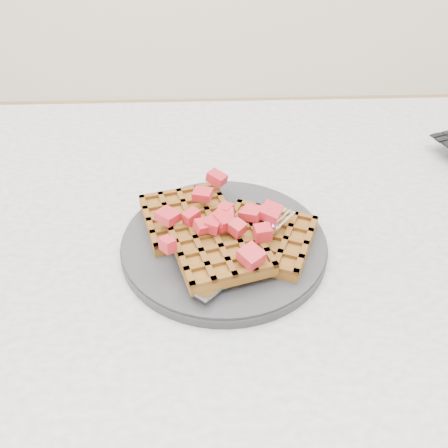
# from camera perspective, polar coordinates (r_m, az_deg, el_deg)

# --- Properties ---
(table) EXTENTS (1.20, 0.80, 0.75)m
(table) POSITION_cam_1_polar(r_m,az_deg,el_deg) (0.73, 8.92, -8.29)
(table) COLOR beige
(table) RESTS_ON ground
(plate) EXTENTS (0.26, 0.26, 0.02)m
(plate) POSITION_cam_1_polar(r_m,az_deg,el_deg) (0.62, 0.00, -2.27)
(plate) COLOR #252628
(plate) RESTS_ON table
(waffles) EXTENTS (0.23, 0.20, 0.03)m
(waffles) POSITION_cam_1_polar(r_m,az_deg,el_deg) (0.61, 0.03, -1.15)
(waffles) COLOR brown
(waffles) RESTS_ON plate
(strawberry_pile) EXTENTS (0.15, 0.15, 0.02)m
(strawberry_pile) POSITION_cam_1_polar(r_m,az_deg,el_deg) (0.59, 0.00, 1.04)
(strawberry_pile) COLOR #9A0612
(strawberry_pile) RESTS_ON waffles
(fork) EXTENTS (0.14, 0.15, 0.02)m
(fork) POSITION_cam_1_polar(r_m,az_deg,el_deg) (0.59, 3.43, -3.27)
(fork) COLOR silver
(fork) RESTS_ON plate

